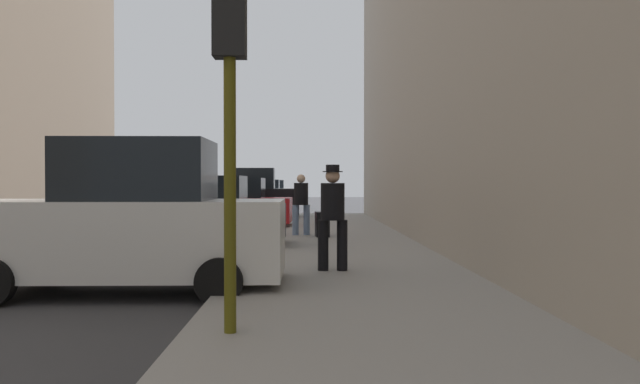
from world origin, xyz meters
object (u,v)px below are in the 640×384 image
parked_dark_green_sedan (266,195)px  pedestrian_in_jeans (301,201)px  parked_white_van (129,223)px  parked_red_hatchback (231,205)px  parked_silver_sedan (259,197)px  traffic_light (230,67)px  rolling_suitcase (322,224)px  fire_hydrant (279,222)px  parked_black_suv (247,196)px  parked_gray_coupe (197,215)px  pedestrian_with_fedora (333,212)px

parked_dark_green_sedan → pedestrian_in_jeans: bearing=-83.7°
parked_white_van → parked_red_hatchback: 12.32m
parked_silver_sedan → parked_dark_green_sedan: 6.27m
traffic_light → rolling_suitcase: 11.17m
fire_hydrant → parked_dark_green_sedan: bearing=94.7°
parked_silver_sedan → fire_hydrant: size_ratio=5.98×
parked_red_hatchback → parked_black_suv: size_ratio=0.92×
parked_white_van → parked_red_hatchback: (0.00, 12.32, -0.18)m
parked_gray_coupe → traffic_light: 9.11m
parked_white_van → parked_gray_coupe: 5.71m
parked_white_van → parked_black_suv: bearing=90.0°
parked_dark_green_sedan → rolling_suitcase: size_ratio=4.09×
parked_gray_coupe → traffic_light: size_ratio=1.18×
parked_white_van → parked_black_suv: 17.77m
fire_hydrant → pedestrian_with_fedora: 7.65m
fire_hydrant → pedestrian_with_fedora: size_ratio=0.40×
traffic_light → parked_silver_sedan: bearing=93.9°
parked_black_suv → pedestrian_in_jeans: (2.44, -9.34, 0.07)m
traffic_light → pedestrian_with_fedora: (1.18, 4.30, -1.62)m
parked_gray_coupe → fire_hydrant: size_ratio=6.02×
parked_dark_green_sedan → traffic_light: size_ratio=1.18×
parked_dark_green_sedan → traffic_light: 33.71m
rolling_suitcase → parked_white_van: bearing=-111.0°
parked_silver_sedan → parked_red_hatchback: bearing=-90.0°
parked_black_suv → fire_hydrant: (1.80, -8.96, -0.54)m
parked_gray_coupe → pedestrian_with_fedora: bearing=-55.5°
pedestrian_in_jeans → rolling_suitcase: bearing=-44.1°
fire_hydrant → rolling_suitcase: rolling_suitcase is taller
parked_gray_coupe → parked_black_suv: 12.07m
parked_black_suv → parked_silver_sedan: 6.56m
parked_red_hatchback → pedestrian_with_fedora: size_ratio=2.39×
parked_gray_coupe → parked_black_suv: bearing=90.0°
parked_red_hatchback → fire_hydrant: (1.80, -3.50, -0.35)m
parked_dark_green_sedan → traffic_light: (1.85, -33.61, 1.91)m
parked_gray_coupe → parked_silver_sedan: same height
parked_gray_coupe → parked_black_suv: size_ratio=0.92×
parked_red_hatchback → parked_silver_sedan: (0.00, 12.01, 0.00)m
parked_black_suv → traffic_light: bearing=-84.9°
parked_red_hatchback → parked_dark_green_sedan: same height
parked_black_suv → pedestrian_in_jeans: parked_black_suv is taller
parked_dark_green_sedan → pedestrian_with_fedora: size_ratio=2.39×
parked_black_suv → parked_silver_sedan: bearing=90.0°
parked_black_suv → parked_dark_green_sedan: (0.00, 12.83, -0.18)m
parked_red_hatchback → pedestrian_with_fedora: pedestrian_with_fedora is taller
parked_red_hatchback → fire_hydrant: size_ratio=6.03×
parked_black_suv → pedestrian_with_fedora: parked_black_suv is taller
parked_red_hatchback → pedestrian_with_fedora: (3.04, -11.03, 0.29)m
parked_gray_coupe → parked_white_van: bearing=-90.0°
parked_silver_sedan → traffic_light: bearing=-86.1°
parked_gray_coupe → parked_red_hatchback: same height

